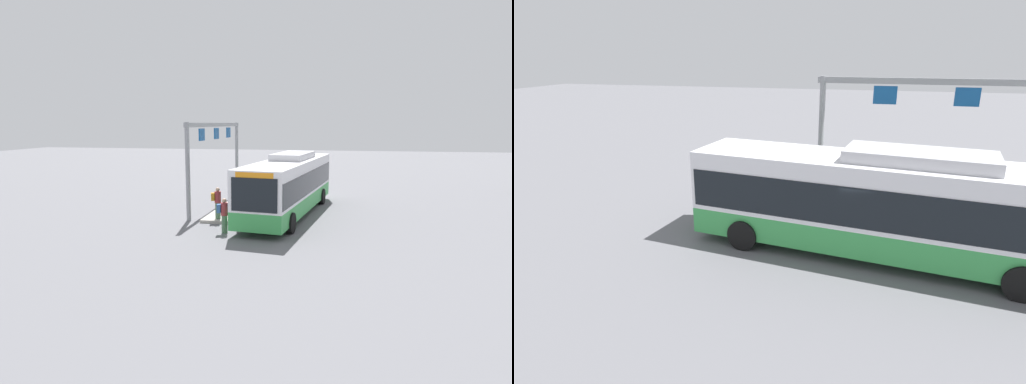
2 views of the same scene
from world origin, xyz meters
TOP-DOWN VIEW (x-y plane):
  - ground_plane at (0.00, 0.00)m, footprint 120.00×120.00m
  - platform_curb at (-1.89, -2.88)m, footprint 10.00×2.80m
  - bus_main at (-0.01, 0.00)m, footprint 12.20×4.13m
  - person_boarding at (4.83, -2.50)m, footprint 0.38×0.55m
  - person_waiting_near at (1.87, -2.57)m, footprint 0.39×0.56m
  - person_waiting_mid at (2.58, -3.48)m, footprint 0.45×0.59m
  - platform_sign_gantry at (-2.85, -5.05)m, footprint 11.33×0.24m
  - trash_bin at (-5.59, -3.06)m, footprint 0.52×0.52m

SIDE VIEW (x-z plane):
  - ground_plane at x=0.00m, z-range 0.00..0.00m
  - platform_curb at x=-1.89m, z-range 0.00..0.16m
  - trash_bin at x=-5.59m, z-range 0.16..1.06m
  - person_boarding at x=4.83m, z-range 0.06..1.73m
  - person_waiting_near at x=1.87m, z-range 0.22..1.89m
  - person_waiting_mid at x=2.58m, z-range 0.22..1.89m
  - bus_main at x=-0.01m, z-range 0.08..3.54m
  - platform_sign_gantry at x=-2.85m, z-range 1.25..6.45m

